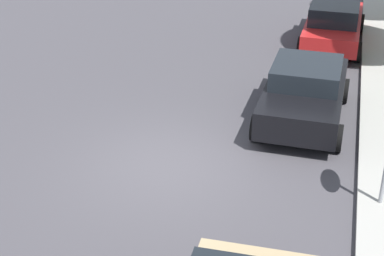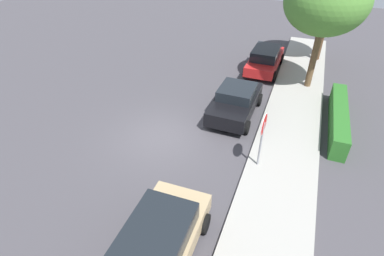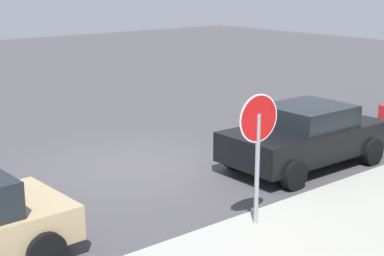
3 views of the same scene
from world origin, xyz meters
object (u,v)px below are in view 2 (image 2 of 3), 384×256
Objects in this scene: stop_sign at (263,132)px; parked_car_tan at (156,247)px; parked_car_red at (265,59)px; street_tree_near_corner at (326,1)px; parked_car_black at (236,101)px.

parked_car_tan is at bearing -20.34° from stop_sign.
street_tree_near_corner is at bearing 56.76° from parked_car_red.
stop_sign reaches higher than parked_car_red.
parked_car_tan is 0.70× the size of street_tree_near_corner.
parked_car_red is at bearing 178.21° from parked_car_tan.
street_tree_near_corner is at bearing 165.91° from parked_car_tan.
stop_sign is 0.55× the size of parked_car_red.
parked_car_black reaches higher than parked_car_tan.
parked_car_tan is 13.65m from street_tree_near_corner.
parked_car_tan is at bearing -0.34° from parked_car_black.
stop_sign is at bearing -9.76° from street_tree_near_corner.
parked_car_black is 8.51m from parked_car_tan.
street_tree_near_corner is (-7.64, 1.31, 3.05)m from stop_sign.
parked_car_red reaches higher than parked_car_tan.
parked_car_tan is at bearing -1.79° from parked_car_red.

